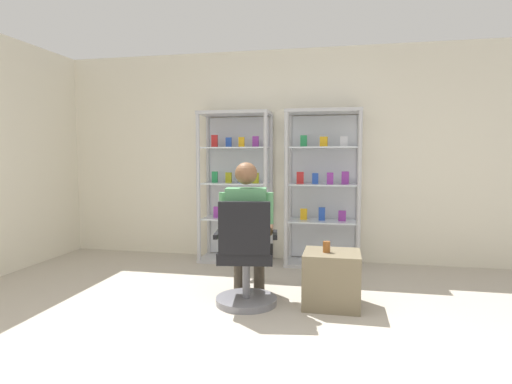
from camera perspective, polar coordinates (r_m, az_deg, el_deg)
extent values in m
plane|color=#B2A899|center=(2.95, -5.62, -22.24)|extent=(7.20, 7.20, 0.00)
cube|color=silver|center=(5.56, 3.48, 4.88)|extent=(6.00, 0.10, 2.70)
cylinder|color=#B7B7BC|center=(5.32, -7.77, 0.54)|extent=(0.05, 0.05, 1.90)
cylinder|color=#B7B7BC|center=(5.11, 1.27, 0.40)|extent=(0.05, 0.05, 1.90)
cylinder|color=#B7B7BC|center=(5.70, -6.43, 0.83)|extent=(0.05, 0.05, 1.90)
cylinder|color=#B7B7BC|center=(5.50, 2.02, 0.71)|extent=(0.05, 0.05, 1.90)
cube|color=#B7B7BC|center=(5.40, -2.83, 10.51)|extent=(0.90, 0.45, 0.04)
cube|color=#B7B7BC|center=(5.54, -2.75, -9.01)|extent=(0.90, 0.45, 0.04)
cube|color=silver|center=(5.60, -2.25, 0.79)|extent=(0.84, 0.02, 1.80)
cube|color=silver|center=(5.44, -2.78, -3.58)|extent=(0.82, 0.39, 0.02)
cube|color=purple|center=(5.46, -5.30, -2.71)|extent=(0.08, 0.04, 0.14)
cube|color=red|center=(5.46, -2.78, -2.68)|extent=(0.08, 0.05, 0.15)
cube|color=gold|center=(5.38, -0.33, -2.75)|extent=(0.09, 0.05, 0.15)
cube|color=silver|center=(5.39, -2.80, 1.16)|extent=(0.82, 0.39, 0.02)
cube|color=#268C4C|center=(5.48, -5.55, 2.03)|extent=(0.07, 0.03, 0.14)
cube|color=#999919|center=(5.41, -3.70, 1.95)|extent=(0.08, 0.04, 0.13)
cube|color=#264CB2|center=(5.40, -1.86, 2.07)|extent=(0.08, 0.04, 0.15)
cube|color=#999919|center=(5.30, -0.05, 1.90)|extent=(0.08, 0.05, 0.13)
cube|color=silver|center=(5.38, -2.82, 5.95)|extent=(0.82, 0.39, 0.02)
cube|color=red|center=(5.45, -5.59, 6.82)|extent=(0.08, 0.04, 0.16)
cube|color=#264CB2|center=(5.43, -3.69, 6.67)|extent=(0.08, 0.04, 0.12)
cube|color=gold|center=(5.32, -1.95, 6.72)|extent=(0.07, 0.03, 0.12)
cube|color=purple|center=(5.34, -0.06, 6.78)|extent=(0.08, 0.04, 0.14)
cylinder|color=#B7B7BC|center=(5.07, 4.05, 0.36)|extent=(0.05, 0.05, 1.90)
cylinder|color=#B7B7BC|center=(5.03, 13.70, 0.20)|extent=(0.05, 0.05, 1.90)
cylinder|color=#B7B7BC|center=(5.46, 4.61, 0.67)|extent=(0.05, 0.05, 1.90)
cylinder|color=#B7B7BC|center=(5.43, 13.55, 0.53)|extent=(0.05, 0.05, 1.90)
cube|color=#B7B7BC|center=(5.24, 9.10, 10.64)|extent=(0.90, 0.45, 0.04)
cube|color=#B7B7BC|center=(5.38, 8.83, -9.48)|extent=(0.90, 0.45, 0.04)
cube|color=silver|center=(5.44, 9.07, 0.61)|extent=(0.84, 0.02, 1.80)
cube|color=silver|center=(5.27, 8.91, -3.89)|extent=(0.82, 0.39, 0.02)
cube|color=gold|center=(5.31, 6.42, -2.97)|extent=(0.09, 0.05, 0.14)
cube|color=#264CB2|center=(5.27, 8.83, -2.92)|extent=(0.08, 0.04, 0.16)
cube|color=purple|center=(5.26, 11.50, -3.16)|extent=(0.09, 0.04, 0.13)
cube|color=silver|center=(5.22, 8.97, 0.99)|extent=(0.82, 0.39, 0.02)
cube|color=red|center=(5.23, 5.95, 1.91)|extent=(0.09, 0.05, 0.14)
cube|color=#264CB2|center=(5.22, 7.96, 1.81)|extent=(0.08, 0.05, 0.13)
cube|color=purple|center=(5.17, 9.92, 1.82)|extent=(0.08, 0.05, 0.14)
cube|color=purple|center=(5.23, 11.91, 1.88)|extent=(0.09, 0.06, 0.15)
cube|color=silver|center=(5.21, 9.04, 5.93)|extent=(0.82, 0.39, 0.02)
cube|color=#268C4C|center=(5.23, 6.43, 6.81)|extent=(0.08, 0.04, 0.14)
cube|color=gold|center=(5.20, 9.09, 6.69)|extent=(0.09, 0.06, 0.12)
cube|color=silver|center=(5.22, 11.72, 6.66)|extent=(0.09, 0.04, 0.12)
cylinder|color=slate|center=(3.99, -1.31, -14.37)|extent=(0.56, 0.56, 0.06)
cylinder|color=slate|center=(3.93, -1.31, -11.54)|extent=(0.07, 0.07, 0.41)
cube|color=black|center=(3.87, -1.32, -8.35)|extent=(0.55, 0.55, 0.10)
cube|color=black|center=(3.61, -1.57, -4.85)|extent=(0.45, 0.15, 0.45)
cube|color=black|center=(3.83, 2.58, -5.76)|extent=(0.09, 0.30, 0.04)
cube|color=black|center=(3.86, -5.19, -5.67)|extent=(0.09, 0.30, 0.04)
cylinder|color=#3F382D|center=(4.04, 0.30, -6.34)|extent=(0.20, 0.42, 0.14)
cylinder|color=#3F382D|center=(4.30, 0.42, -9.49)|extent=(0.11, 0.11, 0.56)
cylinder|color=#3F382D|center=(4.05, -2.54, -6.31)|extent=(0.20, 0.42, 0.14)
cylinder|color=#3F382D|center=(4.31, -2.28, -9.45)|extent=(0.11, 0.11, 0.56)
cube|color=#4C8C59|center=(3.81, -1.33, -3.21)|extent=(0.39, 0.27, 0.50)
sphere|color=brown|center=(3.77, -1.34, 2.51)|extent=(0.20, 0.20, 0.20)
cylinder|color=#4C8C59|center=(3.79, 1.69, -2.18)|extent=(0.09, 0.09, 0.28)
cylinder|color=brown|center=(4.00, 1.73, -5.00)|extent=(0.13, 0.31, 0.08)
cylinder|color=#4C8C59|center=(3.82, -4.33, -2.14)|extent=(0.09, 0.09, 0.28)
cylinder|color=brown|center=(4.03, -3.99, -4.94)|extent=(0.13, 0.31, 0.08)
cube|color=#72664C|center=(3.94, 10.13, -11.43)|extent=(0.50, 0.46, 0.49)
cylinder|color=brown|center=(3.84, 9.46, -7.28)|extent=(0.07, 0.07, 0.10)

